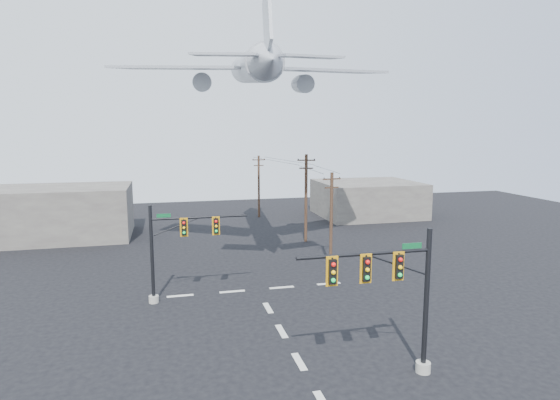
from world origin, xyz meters
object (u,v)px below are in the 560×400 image
object	(u,v)px
utility_pole_a	(331,218)
utility_pole_b	(306,196)
airliner	(253,67)
utility_pole_c	(259,185)
signal_mast_near	(396,296)
signal_mast_far	(173,250)

from	to	relation	value
utility_pole_a	utility_pole_b	bearing A→B (deg)	78.28
utility_pole_b	airliner	distance (m)	16.03
utility_pole_c	utility_pole_a	bearing A→B (deg)	-83.61
signal_mast_near	signal_mast_far	xyz separation A→B (m)	(-10.64, 13.67, -0.44)
signal_mast_near	signal_mast_far	distance (m)	17.33
signal_mast_near	signal_mast_far	world-z (taller)	signal_mast_near
signal_mast_near	airliner	xyz separation A→B (m)	(-2.88, 23.23, 13.89)
signal_mast_near	airliner	world-z (taller)	airliner
utility_pole_a	utility_pole_c	world-z (taller)	utility_pole_c
signal_mast_near	utility_pole_c	bearing A→B (deg)	87.53
signal_mast_far	airliner	size ratio (longest dim) A/B	0.27
utility_pole_a	airliner	world-z (taller)	airliner
utility_pole_b	airliner	xyz separation A→B (m)	(-7.06, -6.03, 13.06)
signal_mast_far	utility_pole_c	distance (m)	33.91
utility_pole_c	airliner	bearing A→B (deg)	-99.46
airliner	utility_pole_c	bearing A→B (deg)	-7.59
utility_pole_c	airliner	size ratio (longest dim) A/B	0.33
utility_pole_a	utility_pole_b	size ratio (longest dim) A/B	0.89
utility_pole_b	utility_pole_c	bearing A→B (deg)	113.58
signal_mast_near	utility_pole_a	world-z (taller)	utility_pole_a
signal_mast_near	utility_pole_c	size ratio (longest dim) A/B	0.86
utility_pole_a	airliner	distance (m)	15.61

